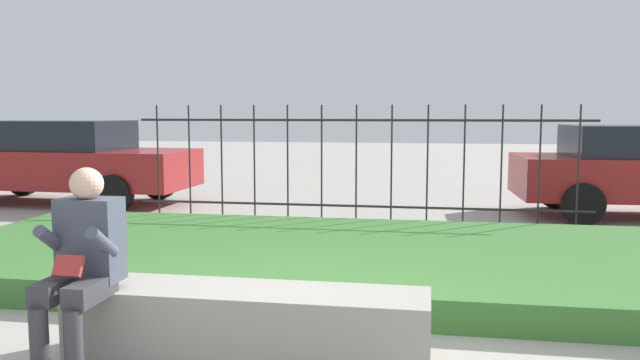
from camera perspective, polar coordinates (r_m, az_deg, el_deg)
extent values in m
cube|color=gray|center=(4.23, -6.68, -13.02)|extent=(2.37, 0.53, 0.49)
cube|color=slate|center=(4.30, -6.65, -15.57)|extent=(2.28, 0.48, 0.08)
cylinder|color=#38383D|center=(4.15, -24.28, -13.26)|extent=(0.11, 0.11, 0.40)
cube|color=#38383D|center=(4.24, -22.84, -9.13)|extent=(0.15, 0.42, 0.13)
cylinder|color=#38383D|center=(4.04, -21.62, -13.70)|extent=(0.11, 0.11, 0.40)
cube|color=#38383D|center=(4.13, -20.23, -9.44)|extent=(0.15, 0.42, 0.13)
cube|color=#424756|center=(4.30, -20.24, -5.13)|extent=(0.38, 0.24, 0.54)
sphere|color=#DBB293|center=(4.23, -20.56, -0.33)|extent=(0.21, 0.21, 0.21)
cylinder|color=#424756|center=(4.25, -23.33, -5.11)|extent=(0.08, 0.29, 0.24)
cylinder|color=#424756|center=(4.08, -19.28, -5.42)|extent=(0.08, 0.29, 0.24)
cube|color=#B2332D|center=(4.10, -22.01, -7.30)|extent=(0.18, 0.09, 0.13)
cube|color=#3D7533|center=(6.49, 1.05, -7.17)|extent=(8.25, 3.44, 0.26)
cylinder|color=#232326|center=(8.62, 3.31, -2.39)|extent=(6.25, 0.03, 0.03)
cylinder|color=#232326|center=(8.52, 3.36, 5.48)|extent=(6.25, 0.03, 0.03)
cylinder|color=#232326|center=(9.33, -14.57, 1.30)|extent=(0.02, 0.02, 1.74)
cylinder|color=#232326|center=(9.15, -11.83, 1.27)|extent=(0.02, 0.02, 1.74)
cylinder|color=#232326|center=(8.98, -8.97, 1.24)|extent=(0.02, 0.02, 1.74)
cylinder|color=#232326|center=(8.84, -6.01, 1.20)|extent=(0.02, 0.02, 1.74)
cylinder|color=#232326|center=(8.72, -2.97, 1.16)|extent=(0.02, 0.02, 1.74)
cylinder|color=#232326|center=(8.63, 0.15, 1.11)|extent=(0.02, 0.02, 1.74)
cylinder|color=#232326|center=(8.56, 3.33, 1.06)|extent=(0.02, 0.02, 1.74)
cylinder|color=#232326|center=(8.52, 6.55, 1.01)|extent=(0.02, 0.02, 1.74)
cylinder|color=#232326|center=(8.50, 9.78, 0.95)|extent=(0.02, 0.02, 1.74)
cylinder|color=#232326|center=(8.52, 13.02, 0.89)|extent=(0.02, 0.02, 1.74)
cylinder|color=#232326|center=(8.56, 16.24, 0.83)|extent=(0.02, 0.02, 1.74)
cylinder|color=#232326|center=(8.63, 19.41, 0.76)|extent=(0.02, 0.02, 1.74)
cylinder|color=#232326|center=(8.72, 22.53, 0.69)|extent=(0.02, 0.02, 1.74)
cylinder|color=black|center=(9.82, 22.87, -2.04)|extent=(0.62, 0.22, 0.62)
cylinder|color=black|center=(11.43, 20.70, -0.86)|extent=(0.62, 0.22, 0.62)
cube|color=maroon|center=(12.12, -22.42, 1.04)|extent=(4.71, 1.82, 0.66)
cube|color=black|center=(12.19, -23.27, 3.80)|extent=(2.60, 1.57, 0.52)
cylinder|color=black|center=(10.68, -18.33, -1.21)|extent=(0.63, 0.21, 0.63)
cylinder|color=black|center=(12.17, -14.46, -0.22)|extent=(0.63, 0.21, 0.63)
cylinder|color=black|center=(13.66, -25.50, 0.05)|extent=(0.63, 0.21, 0.63)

